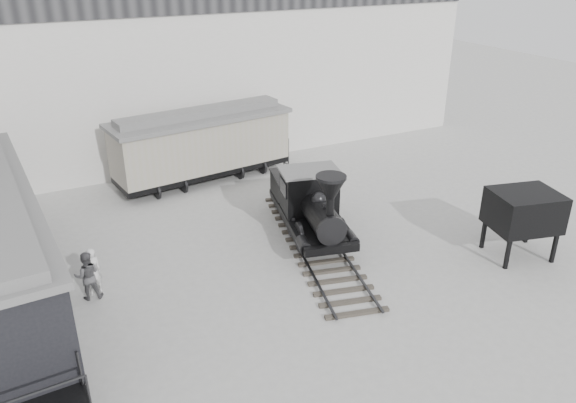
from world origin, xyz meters
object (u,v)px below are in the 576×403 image
boxcar (202,143)px  visitor_b (87,276)px  coal_hopper (523,215)px  visitor_a (92,272)px  locomotive (311,208)px

boxcar → visitor_b: bearing=-136.9°
boxcar → coal_hopper: boxcar is taller
visitor_b → visitor_a: bearing=-129.7°
locomotive → coal_hopper: bearing=-24.0°
boxcar → visitor_b: (-7.08, -8.54, -1.09)m
coal_hopper → locomotive: bearing=156.2°
visitor_a → visitor_b: 0.26m
locomotive → coal_hopper: locomotive is taller
locomotive → visitor_a: 8.74m
boxcar → coal_hopper: 15.46m
locomotive → visitor_b: size_ratio=5.88×
locomotive → visitor_b: (-8.92, -0.43, -0.44)m
visitor_b → coal_hopper: 16.04m
locomotive → visitor_a: locomotive is taller
boxcar → coal_hopper: (8.29, -13.04, -0.24)m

